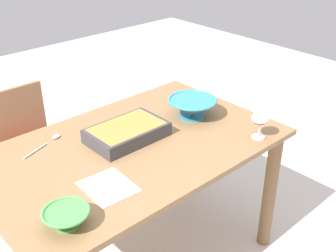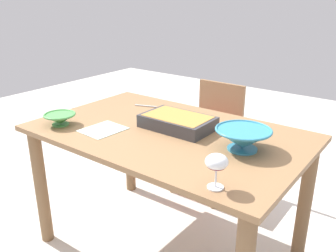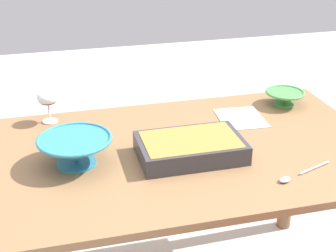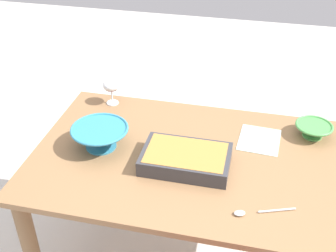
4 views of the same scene
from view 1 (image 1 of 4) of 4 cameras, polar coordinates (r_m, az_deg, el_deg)
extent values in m
cube|color=olive|center=(2.09, -4.85, -2.87)|extent=(1.46, 0.92, 0.03)
cylinder|color=brown|center=(2.50, 13.45, -8.50)|extent=(0.07, 0.07, 0.74)
cylinder|color=brown|center=(2.91, 0.92, -1.94)|extent=(0.07, 0.07, 0.74)
cube|color=#B22D2D|center=(2.72, -17.41, -3.74)|extent=(0.40, 0.42, 0.02)
cube|color=olive|center=(2.79, -19.76, 1.24)|extent=(0.38, 0.02, 0.37)
cylinder|color=olive|center=(2.65, -18.37, -11.02)|extent=(0.04, 0.04, 0.44)
cylinder|color=olive|center=(2.77, -11.54, -8.07)|extent=(0.04, 0.04, 0.44)
cylinder|color=olive|center=(3.05, -15.36, -4.83)|extent=(0.04, 0.04, 0.44)
cylinder|color=white|center=(2.18, 11.96, -1.45)|extent=(0.06, 0.06, 0.01)
cylinder|color=white|center=(2.16, 12.06, -0.52)|extent=(0.01, 0.01, 0.08)
ellipsoid|color=white|center=(2.13, 12.24, 1.07)|extent=(0.09, 0.09, 0.06)
ellipsoid|color=#4C0A19|center=(2.14, 12.21, 0.79)|extent=(0.08, 0.08, 0.04)
cube|color=#38383D|center=(2.12, -5.49, -0.88)|extent=(0.38, 0.24, 0.07)
cube|color=#B27A38|center=(2.11, -5.53, -0.25)|extent=(0.34, 0.22, 0.02)
cylinder|color=teal|center=(2.34, 3.24, 1.34)|extent=(0.14, 0.14, 0.01)
cone|color=teal|center=(2.32, 3.27, 2.44)|extent=(0.26, 0.26, 0.09)
torus|color=teal|center=(2.30, 3.30, 3.47)|extent=(0.27, 0.27, 0.01)
cylinder|color=#4C994C|center=(1.65, -13.29, -12.65)|extent=(0.09, 0.09, 0.01)
cone|color=#4C994C|center=(1.63, -13.41, -11.83)|extent=(0.17, 0.17, 0.05)
torus|color=#4C994C|center=(1.61, -13.51, -11.10)|extent=(0.18, 0.18, 0.01)
cylinder|color=silver|center=(2.11, -17.32, -3.19)|extent=(0.14, 0.06, 0.01)
ellipsoid|color=silver|center=(2.20, -14.73, -1.37)|extent=(0.05, 0.04, 0.01)
cube|color=#B2CCB7|center=(1.81, -7.99, -8.04)|extent=(0.20, 0.23, 0.00)
camera|label=2|loc=(2.20, 47.54, 9.80)|focal=38.34mm
camera|label=3|loc=(3.41, -16.52, 24.22)|focal=52.63mm
camera|label=4|loc=(3.07, -30.26, 27.42)|focal=45.83mm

